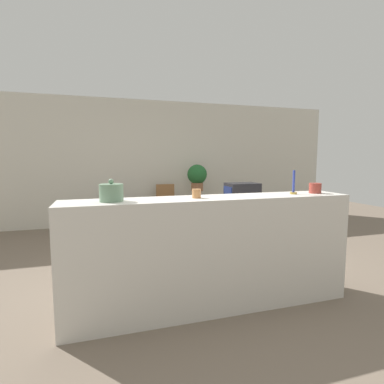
{
  "coord_description": "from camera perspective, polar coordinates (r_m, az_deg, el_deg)",
  "views": [
    {
      "loc": [
        -1.0,
        -3.23,
        1.42
      ],
      "look_at": [
        0.53,
        1.74,
        0.85
      ],
      "focal_mm": 28.0,
      "sensor_mm": 36.0,
      "label": 1
    }
  ],
  "objects": [
    {
      "name": "foreground_counter",
      "position": [
        2.9,
        3.96,
        -11.55
      ],
      "size": [
        2.73,
        0.44,
        1.07
      ],
      "color": "silver",
      "rests_on": "ground_plane"
    },
    {
      "name": "potted_plant",
      "position": [
        6.47,
        0.99,
        3.07
      ],
      "size": [
        0.42,
        0.42,
        0.57
      ],
      "color": "#8E5B3D",
      "rests_on": "plant_stand"
    },
    {
      "name": "wall_back",
      "position": [
        6.73,
        -8.62,
        5.6
      ],
      "size": [
        9.0,
        0.06,
        2.7
      ],
      "color": "beige",
      "rests_on": "ground_plane"
    },
    {
      "name": "candle_jar",
      "position": [
        2.73,
        0.87,
        -0.28
      ],
      "size": [
        0.08,
        0.08,
        0.08
      ],
      "color": "#C6844C",
      "rests_on": "foreground_counter"
    },
    {
      "name": "coffee_tin",
      "position": [
        3.36,
        22.4,
        0.68
      ],
      "size": [
        0.12,
        0.12,
        0.11
      ],
      "color": "#99382D",
      "rests_on": "foreground_counter"
    },
    {
      "name": "wooden_chair",
      "position": [
        6.4,
        -4.88,
        -2.19
      ],
      "size": [
        0.44,
        0.44,
        0.88
      ],
      "color": "olive",
      "rests_on": "ground_plane"
    },
    {
      "name": "plant_stand",
      "position": [
        6.55,
        0.97,
        -2.98
      ],
      "size": [
        0.18,
        0.18,
        0.74
      ],
      "color": "olive",
      "rests_on": "ground_plane"
    },
    {
      "name": "candlestick",
      "position": [
        3.2,
        18.79,
        1.02
      ],
      "size": [
        0.07,
        0.07,
        0.24
      ],
      "color": "#B7933D",
      "rests_on": "foreground_counter"
    },
    {
      "name": "ground_plane",
      "position": [
        3.67,
        0.07,
        -16.55
      ],
      "size": [
        14.0,
        14.0,
        0.0
      ],
      "primitive_type": "plane",
      "color": "#756656"
    },
    {
      "name": "couch",
      "position": [
        4.88,
        -9.86,
        -7.6
      ],
      "size": [
        0.95,
        2.05,
        0.73
      ],
      "color": "#847051",
      "rests_on": "ground_plane"
    },
    {
      "name": "tv_stand",
      "position": [
        5.55,
        9.43,
        -6.05
      ],
      "size": [
        0.72,
        0.48,
        0.49
      ],
      "color": "olive",
      "rests_on": "ground_plane"
    },
    {
      "name": "television",
      "position": [
        5.46,
        9.46,
        -0.94
      ],
      "size": [
        0.57,
        0.41,
        0.5
      ],
      "color": "#232328",
      "rests_on": "tv_stand"
    },
    {
      "name": "decorative_bowl",
      "position": [
        2.59,
        -15.11,
        -0.1
      ],
      "size": [
        0.2,
        0.2,
        0.19
      ],
      "color": "gray",
      "rests_on": "foreground_counter"
    }
  ]
}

